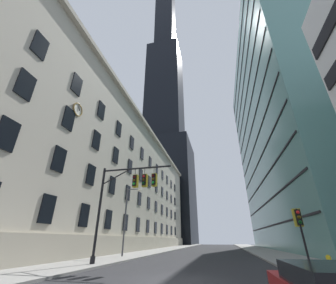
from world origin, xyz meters
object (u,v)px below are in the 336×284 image
at_px(traffic_light_near_right, 299,221).
at_px(traffic_signal_mast, 131,190).
at_px(street_lamppost, 128,214).
at_px(fire_hydrant, 330,263).

bearing_deg(traffic_light_near_right, traffic_signal_mast, 175.49).
xyz_separation_m(traffic_signal_mast, street_lamppost, (-3.49, 7.55, -1.04)).
xyz_separation_m(street_lamppost, fire_hydrant, (16.17, -8.34, -3.86)).
bearing_deg(traffic_light_near_right, street_lamppost, 150.72).
height_order(street_lamppost, fire_hydrant, street_lamppost).
height_order(traffic_signal_mast, traffic_light_near_right, traffic_signal_mast).
xyz_separation_m(traffic_signal_mast, traffic_light_near_right, (11.61, -0.92, -2.67)).
bearing_deg(fire_hydrant, traffic_signal_mast, 176.41).
bearing_deg(fire_hydrant, street_lamppost, 152.71).
relative_size(traffic_signal_mast, street_lamppost, 1.01).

